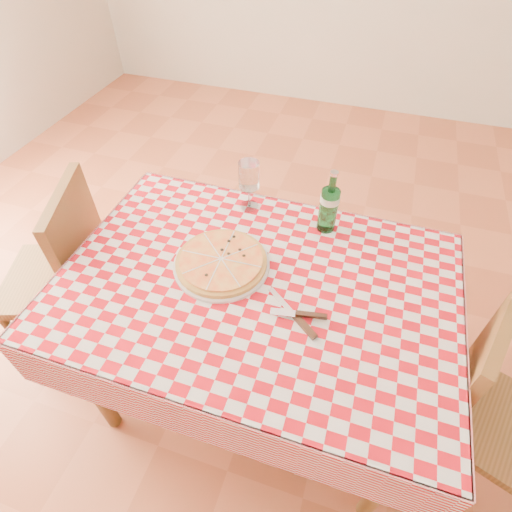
{
  "coord_description": "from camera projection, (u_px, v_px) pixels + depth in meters",
  "views": [
    {
      "loc": [
        0.26,
        -0.8,
        1.76
      ],
      "look_at": [
        -0.02,
        0.06,
        0.82
      ],
      "focal_mm": 28.0,
      "sensor_mm": 36.0,
      "label": 1
    }
  ],
  "objects": [
    {
      "name": "chair_far",
      "position": [
        66.0,
        266.0,
        1.69
      ],
      "size": [
        0.52,
        0.52,
        0.89
      ],
      "rotation": [
        0.0,
        0.0,
        3.48
      ],
      "color": "brown",
      "rests_on": "ground"
    },
    {
      "name": "water_bottle",
      "position": [
        330.0,
        202.0,
        1.41
      ],
      "size": [
        0.08,
        0.08,
        0.25
      ],
      "primitive_type": null,
      "rotation": [
        0.0,
        0.0,
        -0.09
      ],
      "color": "#1A692B",
      "rests_on": "tablecloth"
    },
    {
      "name": "dining_table",
      "position": [
        256.0,
        301.0,
        1.38
      ],
      "size": [
        1.2,
        0.8,
        0.75
      ],
      "color": "brown",
      "rests_on": "ground"
    },
    {
      "name": "wine_glass",
      "position": [
        249.0,
        186.0,
        1.51
      ],
      "size": [
        0.1,
        0.1,
        0.2
      ],
      "primitive_type": null,
      "rotation": [
        0.0,
        0.0,
        0.37
      ],
      "color": "silver",
      "rests_on": "tablecloth"
    },
    {
      "name": "cutlery",
      "position": [
        295.0,
        314.0,
        1.21
      ],
      "size": [
        0.27,
        0.24,
        0.03
      ],
      "primitive_type": null,
      "rotation": [
        0.0,
        0.0,
        -0.18
      ],
      "color": "silver",
      "rests_on": "tablecloth"
    },
    {
      "name": "chair_near",
      "position": [
        488.0,
        403.0,
        1.31
      ],
      "size": [
        0.48,
        0.48,
        0.84
      ],
      "rotation": [
        0.0,
        0.0,
        -0.34
      ],
      "color": "brown",
      "rests_on": "ground"
    },
    {
      "name": "tablecloth",
      "position": [
        256.0,
        283.0,
        1.31
      ],
      "size": [
        1.3,
        0.9,
        0.01
      ],
      "primitive_type": "cube",
      "color": "#AA0A15",
      "rests_on": "dining_table"
    },
    {
      "name": "pizza_plate",
      "position": [
        221.0,
        261.0,
        1.35
      ],
      "size": [
        0.34,
        0.34,
        0.04
      ],
      "primitive_type": null,
      "rotation": [
        0.0,
        0.0,
        0.04
      ],
      "color": "#D69347",
      "rests_on": "tablecloth"
    }
  ]
}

